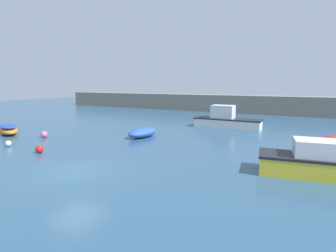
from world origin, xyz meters
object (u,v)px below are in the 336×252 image
object	(u,v)px
fishing_dinghy_green	(336,140)
rowboat_with_red_cover	(8,129)
rowboat_blue_near	(143,132)
mooring_buoy_red	(40,149)
motorboat_grey_hull	(325,164)
motorboat_with_cabin	(226,120)
mooring_buoy_pink	(44,134)
mooring_buoy_white	(8,144)

from	to	relation	value
fishing_dinghy_green	rowboat_with_red_cover	distance (m)	26.06
rowboat_blue_near	mooring_buoy_red	distance (m)	7.83
fishing_dinghy_green	motorboat_grey_hull	distance (m)	7.82
motorboat_grey_hull	mooring_buoy_red	bearing A→B (deg)	-175.65
motorboat_with_cabin	rowboat_with_red_cover	xyz separation A→B (m)	(-15.59, -12.30, -0.37)
motorboat_grey_hull	mooring_buoy_pink	world-z (taller)	motorboat_grey_hull
rowboat_blue_near	mooring_buoy_pink	xyz separation A→B (m)	(-6.89, -4.02, -0.12)
mooring_buoy_white	fishing_dinghy_green	bearing A→B (deg)	29.51
motorboat_with_cabin	rowboat_blue_near	size ratio (longest dim) A/B	2.05
rowboat_blue_near	fishing_dinghy_green	bearing A→B (deg)	112.55
motorboat_grey_hull	rowboat_blue_near	distance (m)	13.23
mooring_buoy_red	rowboat_blue_near	bearing A→B (deg)	68.43
rowboat_with_red_cover	mooring_buoy_red	world-z (taller)	rowboat_with_red_cover
rowboat_blue_near	mooring_buoy_white	bearing A→B (deg)	-35.79
fishing_dinghy_green	motorboat_with_cabin	distance (m)	9.72
fishing_dinghy_green	mooring_buoy_red	distance (m)	20.07
motorboat_with_cabin	mooring_buoy_red	world-z (taller)	motorboat_with_cabin
motorboat_with_cabin	rowboat_with_red_cover	size ratio (longest dim) A/B	1.79
fishing_dinghy_green	mooring_buoy_red	world-z (taller)	fishing_dinghy_green
motorboat_grey_hull	mooring_buoy_pink	bearing A→B (deg)	172.32
mooring_buoy_white	motorboat_with_cabin	bearing A→B (deg)	53.67
motorboat_with_cabin	mooring_buoy_white	world-z (taller)	motorboat_with_cabin
motorboat_with_cabin	mooring_buoy_white	distance (m)	18.61
mooring_buoy_white	mooring_buoy_pink	world-z (taller)	mooring_buoy_pink
rowboat_with_red_cover	fishing_dinghy_green	bearing A→B (deg)	42.47
motorboat_grey_hull	rowboat_blue_near	world-z (taller)	motorboat_grey_hull
mooring_buoy_pink	mooring_buoy_red	world-z (taller)	mooring_buoy_pink
motorboat_grey_hull	mooring_buoy_white	bearing A→B (deg)	-178.22
fishing_dinghy_green	rowboat_with_red_cover	bearing A→B (deg)	-172.03
fishing_dinghy_green	rowboat_blue_near	distance (m)	14.25
fishing_dinghy_green	rowboat_blue_near	xyz separation A→B (m)	(-13.64, -4.13, 0.02)
fishing_dinghy_green	motorboat_grey_hull	xyz separation A→B (m)	(-0.93, -7.76, 0.28)
motorboat_grey_hull	mooring_buoy_white	size ratio (longest dim) A/B	15.53
rowboat_with_red_cover	mooring_buoy_white	world-z (taller)	rowboat_with_red_cover
mooring_buoy_red	fishing_dinghy_green	bearing A→B (deg)	34.62
fishing_dinghy_green	mooring_buoy_pink	bearing A→B (deg)	-169.75
fishing_dinghy_green	mooring_buoy_pink	size ratio (longest dim) A/B	3.90
motorboat_grey_hull	motorboat_with_cabin	bearing A→B (deg)	116.46
fishing_dinghy_green	rowboat_with_red_cover	world-z (taller)	rowboat_with_red_cover
mooring_buoy_white	mooring_buoy_red	bearing A→B (deg)	-1.26
motorboat_with_cabin	fishing_dinghy_green	bearing A→B (deg)	-23.32
fishing_dinghy_green	mooring_buoy_white	bearing A→B (deg)	-161.89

